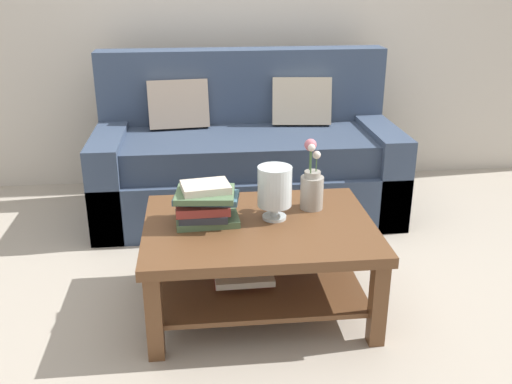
{
  "coord_description": "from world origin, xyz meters",
  "views": [
    {
      "loc": [
        -0.27,
        -2.73,
        1.59
      ],
      "look_at": [
        0.0,
        -0.13,
        0.56
      ],
      "focal_mm": 40.21,
      "sensor_mm": 36.0,
      "label": 1
    }
  ],
  "objects_px": {
    "flower_pitcher": "(312,186)",
    "couch": "(246,159)",
    "coffee_table": "(259,247)",
    "glass_hurricane_vase": "(275,188)",
    "book_stack_main": "(205,204)"
  },
  "relations": [
    {
      "from": "couch",
      "to": "book_stack_main",
      "type": "height_order",
      "value": "couch"
    },
    {
      "from": "couch",
      "to": "flower_pitcher",
      "type": "distance_m",
      "value": 1.14
    },
    {
      "from": "book_stack_main",
      "to": "glass_hurricane_vase",
      "type": "xyz_separation_m",
      "value": [
        0.33,
        0.01,
        0.06
      ]
    },
    {
      "from": "book_stack_main",
      "to": "flower_pitcher",
      "type": "height_order",
      "value": "flower_pitcher"
    },
    {
      "from": "book_stack_main",
      "to": "flower_pitcher",
      "type": "distance_m",
      "value": 0.54
    },
    {
      "from": "couch",
      "to": "glass_hurricane_vase",
      "type": "distance_m",
      "value": 1.23
    },
    {
      "from": "coffee_table",
      "to": "flower_pitcher",
      "type": "distance_m",
      "value": 0.41
    },
    {
      "from": "flower_pitcher",
      "to": "couch",
      "type": "bearing_deg",
      "value": 101.86
    },
    {
      "from": "couch",
      "to": "glass_hurricane_vase",
      "type": "xyz_separation_m",
      "value": [
        0.03,
        -1.2,
        0.25
      ]
    },
    {
      "from": "coffee_table",
      "to": "book_stack_main",
      "type": "xyz_separation_m",
      "value": [
        -0.25,
        0.04,
        0.22
      ]
    },
    {
      "from": "couch",
      "to": "book_stack_main",
      "type": "xyz_separation_m",
      "value": [
        -0.3,
        -1.21,
        0.18
      ]
    },
    {
      "from": "couch",
      "to": "coffee_table",
      "type": "distance_m",
      "value": 1.25
    },
    {
      "from": "coffee_table",
      "to": "flower_pitcher",
      "type": "relative_size",
      "value": 3.06
    },
    {
      "from": "couch",
      "to": "glass_hurricane_vase",
      "type": "bearing_deg",
      "value": -88.62
    },
    {
      "from": "coffee_table",
      "to": "glass_hurricane_vase",
      "type": "xyz_separation_m",
      "value": [
        0.08,
        0.05,
        0.28
      ]
    }
  ]
}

